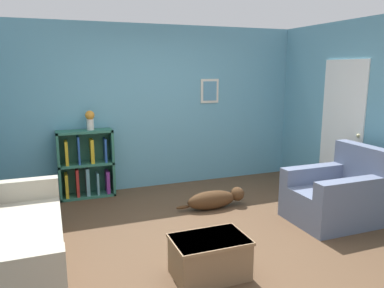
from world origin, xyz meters
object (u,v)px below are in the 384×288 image
at_px(couch, 3,246).
at_px(recliner_chair, 337,195).
at_px(bookshelf, 86,166).
at_px(dog, 215,199).
at_px(vase, 90,119).
at_px(coffee_table, 210,256).

height_order(couch, recliner_chair, recliner_chair).
distance_m(bookshelf, dog, 2.02).
bearing_deg(vase, bookshelf, 168.46).
bearing_deg(couch, recliner_chair, -0.86).
bearing_deg(dog, couch, -161.19).
height_order(couch, dog, couch).
distance_m(coffee_table, dog, 1.75).
bearing_deg(coffee_table, recliner_chair, 17.22).
bearing_deg(couch, vase, 62.68).
distance_m(couch, dog, 2.72).
xyz_separation_m(couch, coffee_table, (1.80, -0.69, -0.10)).
bearing_deg(dog, bookshelf, 144.18).
distance_m(bookshelf, recliner_chair, 3.58).
relative_size(bookshelf, dog, 1.02).
bearing_deg(vase, recliner_chair, -36.53).
bearing_deg(couch, dog, 18.81).
xyz_separation_m(coffee_table, vase, (-0.75, 2.72, 0.98)).
bearing_deg(vase, dog, -36.99).
bearing_deg(vase, couch, -117.32).
xyz_separation_m(recliner_chair, vase, (-2.81, 2.08, 0.85)).
height_order(couch, coffee_table, couch).
xyz_separation_m(bookshelf, recliner_chair, (2.90, -2.10, -0.14)).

